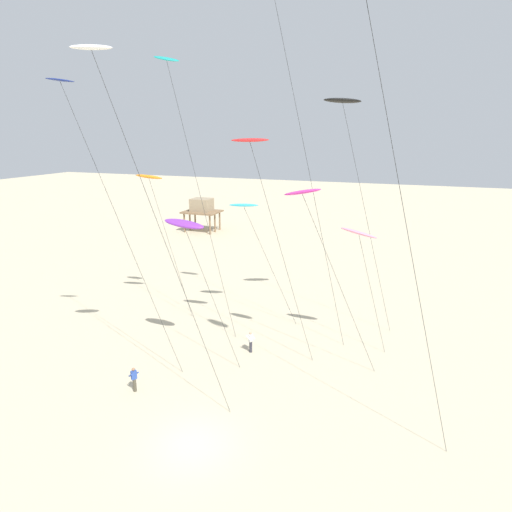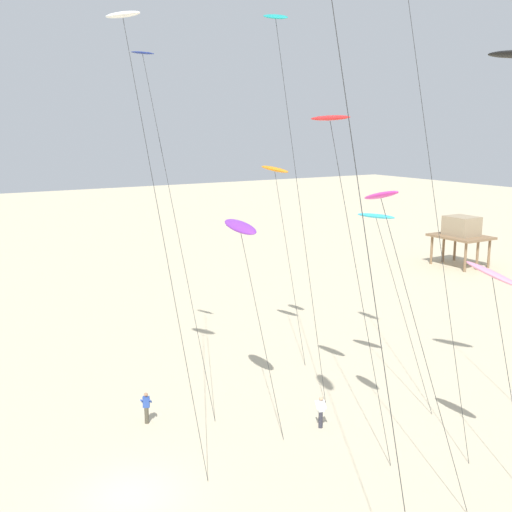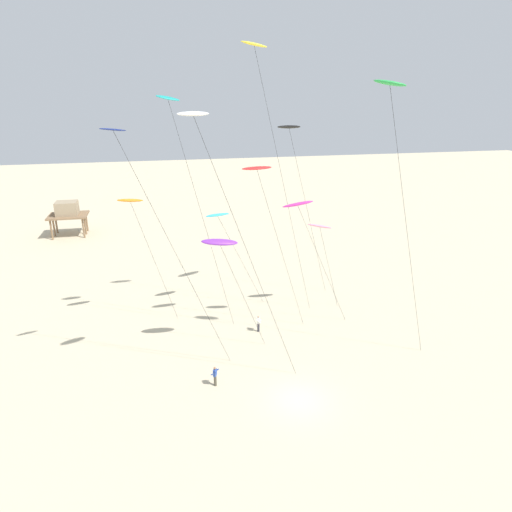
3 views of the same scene
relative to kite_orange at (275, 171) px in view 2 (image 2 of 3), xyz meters
The scene contains 13 objects.
ground_plane 22.29m from the kite_orange, 51.82° to the right, with size 260.00×260.00×0.00m, color beige.
kite_orange is the anchor object (origin of this frame).
kite_pink 18.13m from the kite_orange, ahead, with size 3.84×0.97×9.52m.
kite_magenta 14.99m from the kite_orange, 15.57° to the right, with size 6.87×1.20×12.57m.
kite_purple 9.98m from the kite_orange, 43.58° to the right, with size 5.38×1.00×10.48m.
kite_red 11.88m from the kite_orange, 20.29° to the right, with size 6.09×0.85×15.61m.
kite_white 14.89m from the kite_orange, 66.56° to the right, with size 8.48×1.53×20.30m.
kite_navy 10.53m from the kite_orange, 87.81° to the right, with size 8.41×1.05×19.23m.
kite_teal 9.36m from the kite_orange, 32.42° to the right, with size 5.96×0.92×21.31m.
kite_cyan 8.46m from the kite_orange, 10.98° to the left, with size 6.01×1.32×10.28m.
kite_flyer_nearest 16.22m from the kite_orange, 21.36° to the right, with size 0.65×0.67×1.67m.
kite_flyer_middle 17.18m from the kite_orange, 63.67° to the right, with size 0.70×0.71×1.67m.
stilt_house 35.10m from the kite_orange, 110.30° to the left, with size 5.86×4.67×5.48m.
Camera 2 is at (23.18, -8.09, 15.07)m, focal length 44.75 mm.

